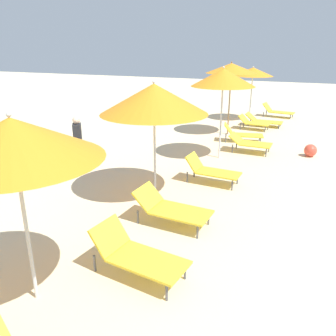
# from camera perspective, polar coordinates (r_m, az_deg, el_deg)

# --- Properties ---
(umbrella_third) EXTENTS (2.14, 2.14, 2.58)m
(umbrella_third) POSITION_cam_1_polar(r_m,az_deg,el_deg) (4.39, -24.52, 4.43)
(umbrella_third) COLOR silver
(umbrella_third) RESTS_ON ground
(lounger_third_shoreside) EXTENTS (1.51, 0.80, 0.73)m
(lounger_third_shoreside) POSITION_cam_1_polar(r_m,az_deg,el_deg) (5.29, -5.29, -14.09)
(lounger_third_shoreside) COLOR yellow
(lounger_third_shoreside) RESTS_ON ground
(umbrella_fourth) EXTENTS (2.36, 2.36, 2.61)m
(umbrella_fourth) POSITION_cam_1_polar(r_m,az_deg,el_deg) (7.47, -2.35, 11.44)
(umbrella_fourth) COLOR silver
(umbrella_fourth) RESTS_ON ground
(lounger_fourth_shoreside) EXTENTS (1.37, 0.63, 0.70)m
(lounger_fourth_shoreside) POSITION_cam_1_polar(r_m,az_deg,el_deg) (8.69, 7.20, -0.34)
(lounger_fourth_shoreside) COLOR yellow
(lounger_fourth_shoreside) RESTS_ON ground
(lounger_fourth_inland) EXTENTS (1.50, 0.74, 0.67)m
(lounger_fourth_inland) POSITION_cam_1_polar(r_m,az_deg,el_deg) (6.66, 0.49, -6.65)
(lounger_fourth_inland) COLOR yellow
(lounger_fourth_inland) RESTS_ON ground
(umbrella_fifth) EXTENTS (1.88, 1.88, 2.76)m
(umbrella_fifth) POSITION_cam_1_polar(r_m,az_deg,el_deg) (10.38, 9.19, 14.66)
(umbrella_fifth) COLOR silver
(umbrella_fifth) RESTS_ON ground
(lounger_fifth_shoreside) EXTENTS (1.35, 0.68, 0.58)m
(lounger_fifth_shoreside) POSITION_cam_1_polar(r_m,az_deg,el_deg) (11.50, 13.47, 4.14)
(lounger_fifth_shoreside) COLOR yellow
(lounger_fifth_shoreside) RESTS_ON ground
(umbrella_sixth) EXTENTS (1.92, 1.92, 2.77)m
(umbrella_sixth) POSITION_cam_1_polar(r_m,az_deg,el_deg) (13.53, 10.52, 16.04)
(umbrella_sixth) COLOR olive
(umbrella_sixth) RESTS_ON ground
(lounger_sixth_shoreside) EXTENTS (1.31, 0.69, 0.58)m
(lounger_sixth_shoreside) POSITION_cam_1_polar(r_m,az_deg,el_deg) (14.83, 14.05, 7.40)
(lounger_sixth_shoreside) COLOR yellow
(lounger_sixth_shoreside) RESTS_ON ground
(lounger_sixth_inland) EXTENTS (1.49, 0.88, 0.65)m
(lounger_sixth_inland) POSITION_cam_1_polar(r_m,az_deg,el_deg) (12.79, 12.22, 5.64)
(lounger_sixth_inland) COLOR yellow
(lounger_sixth_inland) RESTS_ON ground
(umbrella_farthest) EXTENTS (1.84, 1.84, 2.46)m
(umbrella_farthest) POSITION_cam_1_polar(r_m,az_deg,el_deg) (16.58, 13.98, 15.29)
(umbrella_farthest) COLOR silver
(umbrella_farthest) RESTS_ON ground
(lounger_farthest_shoreside) EXTENTS (1.56, 0.79, 0.65)m
(lounger_farthest_shoreside) POSITION_cam_1_polar(r_m,az_deg,el_deg) (17.90, 17.77, 9.05)
(lounger_farthest_shoreside) COLOR yellow
(lounger_farthest_shoreside) RESTS_ON ground
(lounger_farthest_inland) EXTENTS (1.56, 0.66, 0.55)m
(lounger_farthest_inland) POSITION_cam_1_polar(r_m,az_deg,el_deg) (15.60, 15.58, 7.64)
(lounger_farthest_inland) COLOR yellow
(lounger_farthest_inland) RESTS_ON ground
(person_walking_near) EXTENTS (0.39, 0.42, 1.52)m
(person_walking_near) POSITION_cam_1_polar(r_m,az_deg,el_deg) (9.71, -14.81, 4.78)
(person_walking_near) COLOR #D8334C
(person_walking_near) RESTS_ON ground
(beach_ball) EXTENTS (0.39, 0.39, 0.39)m
(beach_ball) POSITION_cam_1_polar(r_m,az_deg,el_deg) (11.69, 22.65, 2.72)
(beach_ball) COLOR #E54C38
(beach_ball) RESTS_ON ground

